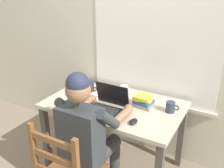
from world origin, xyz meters
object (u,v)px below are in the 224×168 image
(desk, at_px, (114,112))
(computer_mouse, at_px, (133,122))
(laptop, at_px, (108,105))
(coffee_mug_spare, at_px, (91,88))
(seated_person, at_px, (88,132))
(coffee_mug_white, at_px, (124,90))
(book_stack_main, at_px, (143,101))
(coffee_mug_dark, at_px, (171,107))

(desk, xyz_separation_m, computer_mouse, (0.32, -0.24, 0.12))
(laptop, height_order, coffee_mug_spare, laptop)
(seated_person, xyz_separation_m, coffee_mug_spare, (-0.35, 0.57, 0.10))
(laptop, distance_m, computer_mouse, 0.32)
(laptop, xyz_separation_m, coffee_mug_white, (-0.03, 0.40, -0.01))
(laptop, bearing_deg, computer_mouse, -17.24)
(computer_mouse, bearing_deg, book_stack_main, 98.00)
(seated_person, relative_size, laptop, 3.78)
(computer_mouse, relative_size, book_stack_main, 0.53)
(seated_person, xyz_separation_m, laptop, (-0.00, 0.32, 0.11))
(coffee_mug_white, distance_m, book_stack_main, 0.34)
(coffee_mug_dark, distance_m, book_stack_main, 0.25)
(laptop, height_order, coffee_mug_white, laptop)
(desk, height_order, computer_mouse, computer_mouse)
(coffee_mug_white, bearing_deg, book_stack_main, -31.37)
(seated_person, xyz_separation_m, book_stack_main, (0.25, 0.54, 0.11))
(laptop, height_order, computer_mouse, laptop)
(seated_person, bearing_deg, laptop, 90.04)
(book_stack_main, bearing_deg, desk, -164.81)
(coffee_mug_spare, bearing_deg, coffee_mug_white, 24.24)
(laptop, bearing_deg, desk, 96.42)
(coffee_mug_spare, bearing_deg, computer_mouse, -27.94)
(desk, relative_size, coffee_mug_white, 10.72)
(coffee_mug_white, bearing_deg, seated_person, -87.39)
(laptop, height_order, coffee_mug_dark, laptop)
(computer_mouse, bearing_deg, desk, 142.58)
(seated_person, relative_size, coffee_mug_white, 10.35)
(desk, xyz_separation_m, book_stack_main, (0.27, 0.07, 0.16))
(coffee_mug_white, height_order, coffee_mug_dark, coffee_mug_dark)
(coffee_mug_spare, bearing_deg, laptop, -35.62)
(laptop, bearing_deg, book_stack_main, 41.14)
(seated_person, distance_m, coffee_mug_spare, 0.68)
(seated_person, relative_size, coffee_mug_dark, 10.42)
(book_stack_main, bearing_deg, laptop, -138.86)
(desk, distance_m, book_stack_main, 0.32)
(coffee_mug_spare, height_order, book_stack_main, book_stack_main)
(desk, distance_m, coffee_mug_spare, 0.38)
(coffee_mug_white, distance_m, coffee_mug_dark, 0.56)
(coffee_mug_white, bearing_deg, coffee_mug_spare, -155.76)
(laptop, xyz_separation_m, coffee_mug_dark, (0.51, 0.25, -0.00))
(coffee_mug_white, relative_size, book_stack_main, 0.64)
(desk, xyz_separation_m, seated_person, (0.02, -0.47, 0.05))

